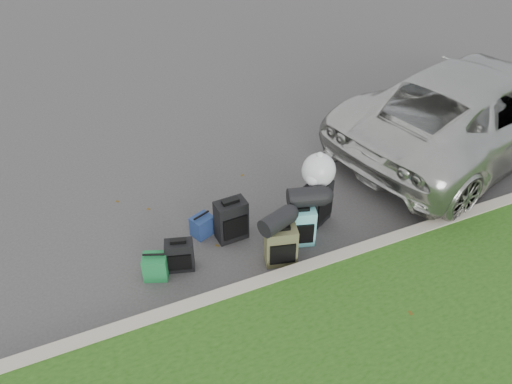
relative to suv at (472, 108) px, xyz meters
name	(u,v)px	position (x,y,z in m)	size (l,w,h in m)	color
ground	(268,228)	(-4.14, -0.64, -0.74)	(120.00, 120.00, 0.00)	#383535
curb	(301,271)	(-4.14, -1.64, -0.67)	(120.00, 0.18, 0.15)	#9E937F
suv	(472,108)	(0.00, 0.00, 0.00)	(2.46, 5.35, 1.49)	#B7B7B2
suitcase_small_black	(180,255)	(-5.51, -0.89, -0.52)	(0.36, 0.20, 0.45)	black
suitcase_large_black_left	(231,220)	(-4.68, -0.60, -0.44)	(0.43, 0.26, 0.61)	black
suitcase_olive	(281,245)	(-4.26, -1.30, -0.46)	(0.41, 0.26, 0.56)	#424228
suitcase_teal	(300,226)	(-3.86, -1.07, -0.46)	(0.40, 0.24, 0.57)	#51A6AC
suitcase_large_black_right	(316,203)	(-3.44, -0.77, -0.41)	(0.44, 0.27, 0.66)	black
tote_green	(156,267)	(-5.84, -0.91, -0.57)	(0.30, 0.24, 0.34)	#187035
tote_navy	(202,226)	(-5.03, -0.38, -0.59)	(0.28, 0.22, 0.30)	navy
duffel_left	(277,221)	(-4.31, -1.27, -0.06)	(0.25, 0.25, 0.46)	black
duffel_right	(306,197)	(-3.76, -1.00, -0.04)	(0.27, 0.27, 0.49)	black
trash_bag	(319,170)	(-3.45, -0.76, 0.16)	(0.47, 0.47, 0.47)	silver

